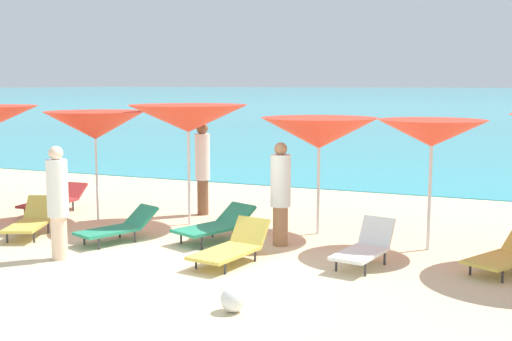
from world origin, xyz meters
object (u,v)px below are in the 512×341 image
(umbrella_4, at_px, (319,133))
(lounge_chair_9, at_px, (365,247))
(beach_ball, at_px, (233,300))
(lounge_chair_7, at_px, (31,220))
(lounge_chair_8, at_px, (508,254))
(beachgoer_0, at_px, (203,165))
(lounge_chair_1, at_px, (232,247))
(beachgoer_2, at_px, (58,200))
(beachgoer_1, at_px, (281,191))
(lounge_chair_5, at_px, (215,225))
(lounge_chair_0, at_px, (118,227))
(umbrella_3, at_px, (188,119))
(umbrella_2, at_px, (95,125))
(lounge_chair_4, at_px, (54,200))
(umbrella_5, at_px, (432,133))

(umbrella_4, bearing_deg, lounge_chair_9, -53.56)
(umbrella_4, distance_m, beach_ball, 4.62)
(lounge_chair_7, bearing_deg, lounge_chair_8, -15.96)
(lounge_chair_7, relative_size, beachgoer_0, 0.79)
(lounge_chair_1, distance_m, beachgoer_2, 2.76)
(beachgoer_2, bearing_deg, beachgoer_1, 130.91)
(lounge_chair_5, distance_m, beach_ball, 3.55)
(lounge_chair_0, xyz_separation_m, lounge_chair_7, (-1.70, -0.21, 0.01))
(umbrella_3, distance_m, beach_ball, 5.33)
(lounge_chair_5, height_order, beach_ball, lounge_chair_5)
(umbrella_2, bearing_deg, beach_ball, -38.45)
(lounge_chair_1, xyz_separation_m, lounge_chair_7, (-4.05, 0.23, 0.03))
(beachgoer_1, bearing_deg, lounge_chair_0, 124.33)
(lounge_chair_1, distance_m, lounge_chair_7, 4.06)
(umbrella_2, relative_size, lounge_chair_5, 1.37)
(lounge_chair_1, distance_m, beachgoer_1, 1.49)
(lounge_chair_0, distance_m, lounge_chair_5, 1.66)
(lounge_chair_4, height_order, lounge_chair_7, lounge_chair_7)
(umbrella_5, relative_size, lounge_chair_4, 1.29)
(umbrella_4, bearing_deg, umbrella_3, -175.54)
(lounge_chair_1, bearing_deg, lounge_chair_4, 167.22)
(lounge_chair_8, distance_m, beachgoer_0, 6.33)
(umbrella_5, distance_m, lounge_chair_4, 7.86)
(umbrella_2, height_order, lounge_chair_0, umbrella_2)
(lounge_chair_5, bearing_deg, beach_ball, -38.07)
(umbrella_4, xyz_separation_m, lounge_chair_5, (-1.45, -1.22, -1.53))
(lounge_chair_1, height_order, beachgoer_1, beachgoer_1)
(lounge_chair_4, height_order, beachgoer_2, beachgoer_2)
(beachgoer_0, height_order, beachgoer_2, beachgoer_0)
(umbrella_4, height_order, lounge_chair_8, umbrella_4)
(lounge_chair_0, height_order, lounge_chair_1, lounge_chair_1)
(umbrella_4, height_order, lounge_chair_0, umbrella_4)
(lounge_chair_4, height_order, beachgoer_0, beachgoer_0)
(umbrella_4, xyz_separation_m, lounge_chair_0, (-2.96, -1.91, -1.55))
(umbrella_3, height_order, lounge_chair_5, umbrella_3)
(lounge_chair_0, bearing_deg, beachgoer_1, 39.53)
(lounge_chair_9, distance_m, beachgoer_2, 4.70)
(lounge_chair_9, height_order, beachgoer_2, beachgoer_2)
(lounge_chair_5, height_order, beachgoer_1, beachgoer_1)
(beachgoer_1, relative_size, beach_ball, 5.72)
(umbrella_4, relative_size, lounge_chair_7, 1.53)
(lounge_chair_5, bearing_deg, lounge_chair_8, 21.82)
(umbrella_3, distance_m, beachgoer_2, 3.26)
(beachgoer_0, bearing_deg, lounge_chair_1, 164.07)
(beachgoer_1, bearing_deg, lounge_chair_9, -96.31)
(lounge_chair_1, bearing_deg, beachgoer_0, 133.65)
(lounge_chair_0, height_order, beachgoer_0, beachgoer_0)
(lounge_chair_9, bearing_deg, lounge_chair_4, 178.47)
(lounge_chair_5, bearing_deg, lounge_chair_4, -170.48)
(beachgoer_2, bearing_deg, lounge_chair_7, -121.73)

